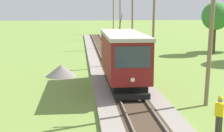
{
  "coord_description": "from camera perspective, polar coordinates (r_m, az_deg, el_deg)",
  "views": [
    {
      "loc": [
        -3.02,
        -4.84,
        5.62
      ],
      "look_at": [
        -0.78,
        17.58,
        1.55
      ],
      "focal_mm": 53.22,
      "sensor_mm": 36.0,
      "label": 1
    }
  ],
  "objects": [
    {
      "name": "red_tram",
      "position": [
        22.87,
        1.97,
        1.61
      ],
      "size": [
        2.6,
        8.54,
        4.79
      ],
      "color": "maroon",
      "rests_on": "rail_right"
    },
    {
      "name": "utility_pole_near_tram",
      "position": [
        19.05,
        16.64,
        5.44
      ],
      "size": [
        1.4,
        0.65,
        8.15
      ],
      "color": "#7A664C",
      "rests_on": "ground"
    },
    {
      "name": "utility_pole_mid",
      "position": [
        32.55,
        7.17,
        7.72
      ],
      "size": [
        1.4,
        0.55,
        8.29
      ],
      "color": "#7A664C",
      "rests_on": "ground"
    },
    {
      "name": "utility_pole_far",
      "position": [
        45.22,
        3.52,
        8.58
      ],
      "size": [
        1.4,
        0.38,
        8.47
      ],
      "color": "#7A664C",
      "rests_on": "ground"
    },
    {
      "name": "utility_pole_distant",
      "position": [
        58.56,
        1.4,
        8.8
      ],
      "size": [
        1.4,
        0.45,
        8.14
      ],
      "color": "#7A664C",
      "rests_on": "ground"
    },
    {
      "name": "utility_pole_horizon",
      "position": [
        69.81,
        0.24,
        9.1
      ],
      "size": [
        1.4,
        0.28,
        8.3
      ],
      "color": "#7A664C",
      "rests_on": "ground"
    },
    {
      "name": "gravel_pile",
      "position": [
        27.24,
        -8.73,
        -0.75
      ],
      "size": [
        2.51,
        2.51,
        0.97
      ],
      "primitive_type": "cone",
      "color": "gray",
      "rests_on": "ground"
    },
    {
      "name": "track_worker",
      "position": [
        15.47,
        17.98,
        -7.72
      ],
      "size": [
        0.45,
        0.42,
        1.78
      ],
      "rotation": [
        0.0,
        0.0,
        -2.23
      ],
      "color": "#38332D",
      "rests_on": "ground"
    },
    {
      "name": "tree_left_near",
      "position": [
        41.55,
        17.35,
        8.14
      ],
      "size": [
        3.28,
        3.28,
        6.11
      ],
      "color": "#4C3823",
      "rests_on": "ground"
    }
  ]
}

